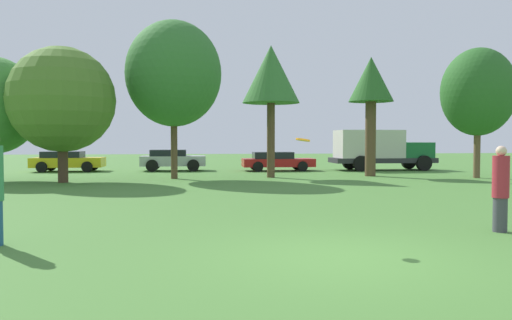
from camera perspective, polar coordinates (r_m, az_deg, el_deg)
ground_plane at (r=8.03m, az=9.73°, el=-10.98°), size 120.00×120.00×0.00m
person_catcher at (r=11.06m, az=26.33°, el=-2.95°), size 0.32×0.32×1.73m
frisbee at (r=8.98m, az=5.42°, el=2.32°), size 0.26×0.26×0.08m
tree_1 at (r=23.18m, az=-21.44°, el=6.47°), size 4.57×4.57×5.89m
tree_2 at (r=24.23m, az=-9.46°, el=9.75°), size 4.54×4.54×7.53m
tree_3 at (r=24.73m, az=1.73°, el=9.67°), size 2.84×2.84×6.52m
tree_4 at (r=26.28m, az=13.10°, el=8.48°), size 2.29×2.29×6.11m
tree_5 at (r=26.59m, az=24.19°, el=7.13°), size 3.51×3.51×6.33m
parked_car_yellow at (r=31.27m, az=-20.90°, el=-0.08°), size 4.04×2.06×1.19m
parked_car_silver at (r=30.35m, az=-9.62°, el=0.07°), size 3.86×2.09×1.27m
parked_car_red at (r=29.93m, az=2.39°, el=-0.09°), size 4.31×1.92×1.14m
delivery_truck_green at (r=31.48m, az=13.98°, el=1.28°), size 6.32×2.46×2.47m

